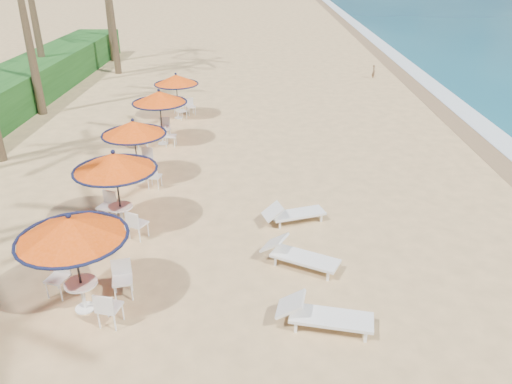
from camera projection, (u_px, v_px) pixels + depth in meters
ground at (299, 312)px, 11.17m from camera, size 160.00×160.00×0.00m
wetsand_band at (492, 151)px, 20.06m from camera, size 1.40×140.00×0.02m
station_0 at (75, 240)px, 10.51m from camera, size 2.36×2.36×2.46m
station_1 at (114, 172)px, 13.75m from camera, size 2.33×2.33×2.43m
station_2 at (134, 136)px, 16.78m from camera, size 2.18×2.25×2.28m
station_3 at (159, 104)px, 20.12m from camera, size 2.23×2.23×2.32m
station_4 at (177, 85)px, 23.40m from camera, size 2.09×2.15×2.18m
lounger_near at (321, 315)px, 10.57m from camera, size 2.13×1.02×0.73m
lounger_mid at (297, 254)px, 12.66m from camera, size 2.08×1.46×0.72m
lounger_far at (292, 213)px, 14.70m from camera, size 1.96×1.16×0.67m
person at (374, 71)px, 31.31m from camera, size 0.24×0.34×0.89m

